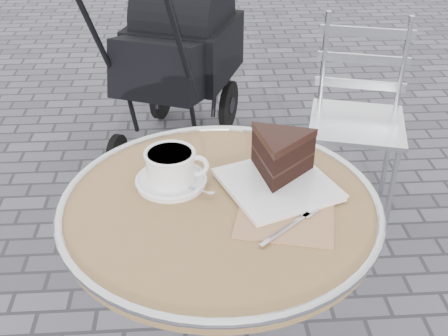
{
  "coord_description": "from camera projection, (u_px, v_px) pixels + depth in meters",
  "views": [
    {
      "loc": [
        -0.06,
        -1.01,
        1.46
      ],
      "look_at": [
        0.01,
        0.07,
        0.78
      ],
      "focal_mm": 45.0,
      "sensor_mm": 36.0,
      "label": 1
    }
  ],
  "objects": [
    {
      "name": "baby_stroller",
      "position": [
        177.0,
        62.0,
        2.75
      ],
      "size": [
        0.72,
        1.02,
        0.97
      ],
      "rotation": [
        0.0,
        0.0,
        -0.37
      ],
      "color": "black",
      "rests_on": "ground"
    },
    {
      "name": "cafe_table",
      "position": [
        220.0,
        259.0,
        1.33
      ],
      "size": [
        0.72,
        0.72,
        0.74
      ],
      "color": "silver",
      "rests_on": "ground"
    },
    {
      "name": "bistro_chair",
      "position": [
        360.0,
        95.0,
        2.26
      ],
      "size": [
        0.45,
        0.45,
        0.82
      ],
      "rotation": [
        0.0,
        0.0,
        -0.27
      ],
      "color": "silver",
      "rests_on": "ground"
    },
    {
      "name": "cappuccino_set",
      "position": [
        172.0,
        170.0,
        1.29
      ],
      "size": [
        0.18,
        0.16,
        0.08
      ],
      "rotation": [
        0.0,
        0.0,
        -0.02
      ],
      "color": "white",
      "rests_on": "cafe_table"
    },
    {
      "name": "cake_plate_set",
      "position": [
        280.0,
        162.0,
        1.28
      ],
      "size": [
        0.29,
        0.38,
        0.12
      ],
      "rotation": [
        0.0,
        0.0,
        0.37
      ],
      "color": "#AA7A5D",
      "rests_on": "cafe_table"
    }
  ]
}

